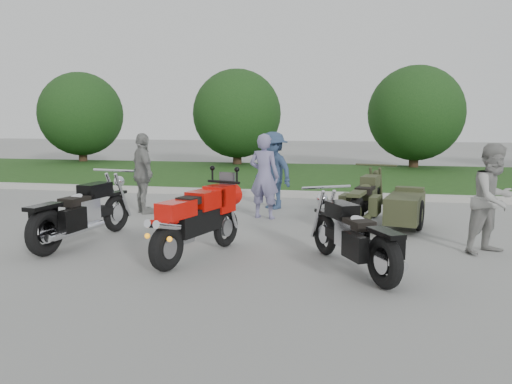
% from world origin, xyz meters
% --- Properties ---
extents(ground, '(80.00, 80.00, 0.00)m').
position_xyz_m(ground, '(0.00, 0.00, 0.00)').
color(ground, '#9D9C97').
rests_on(ground, ground).
extents(curb, '(60.00, 0.30, 0.15)m').
position_xyz_m(curb, '(0.00, 6.00, 0.07)').
color(curb, '#B7B4AC').
rests_on(curb, ground).
extents(grass_strip, '(60.00, 8.00, 0.14)m').
position_xyz_m(grass_strip, '(0.00, 10.15, 0.07)').
color(grass_strip, '#2D5D20').
rests_on(grass_strip, ground).
extents(tree_far_left, '(3.60, 3.60, 4.00)m').
position_xyz_m(tree_far_left, '(-10.00, 13.50, 2.19)').
color(tree_far_left, '#3F2B1C').
rests_on(tree_far_left, ground).
extents(tree_mid_left, '(3.60, 3.60, 4.00)m').
position_xyz_m(tree_mid_left, '(-3.00, 13.50, 2.19)').
color(tree_mid_left, '#3F2B1C').
rests_on(tree_mid_left, ground).
extents(tree_mid_right, '(3.60, 3.60, 4.00)m').
position_xyz_m(tree_mid_right, '(4.00, 13.50, 2.19)').
color(tree_mid_right, '#3F2B1C').
rests_on(tree_mid_right, ground).
extents(sportbike_red, '(0.80, 2.01, 0.98)m').
position_xyz_m(sportbike_red, '(-0.34, 0.07, 0.57)').
color(sportbike_red, black).
rests_on(sportbike_red, ground).
extents(cruiser_left, '(0.55, 2.39, 0.92)m').
position_xyz_m(cruiser_left, '(-2.41, 0.50, 0.47)').
color(cruiser_left, black).
rests_on(cruiser_left, ground).
extents(cruiser_right, '(1.21, 1.98, 0.85)m').
position_xyz_m(cruiser_right, '(1.86, -0.12, 0.43)').
color(cruiser_right, black).
rests_on(cruiser_right, ground).
extents(cruiser_sidecar, '(1.44, 2.31, 0.90)m').
position_xyz_m(cruiser_sidecar, '(2.43, 2.67, 0.42)').
color(cruiser_sidecar, black).
rests_on(cruiser_sidecar, ground).
extents(person_stripe, '(0.69, 0.52, 1.69)m').
position_xyz_m(person_stripe, '(0.06, 3.14, 0.85)').
color(person_stripe, gray).
rests_on(person_stripe, ground).
extents(person_grey, '(1.00, 0.96, 1.62)m').
position_xyz_m(person_grey, '(3.82, 1.21, 0.81)').
color(person_grey, '#9B9A95').
rests_on(person_grey, ground).
extents(person_denim, '(1.25, 1.18, 1.70)m').
position_xyz_m(person_denim, '(0.05, 4.27, 0.85)').
color(person_denim, navy).
rests_on(person_denim, ground).
extents(person_back, '(0.97, 1.01, 1.69)m').
position_xyz_m(person_back, '(-2.52, 3.16, 0.84)').
color(person_back, gray).
rests_on(person_back, ground).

